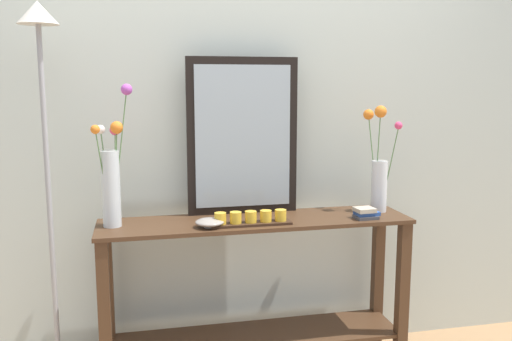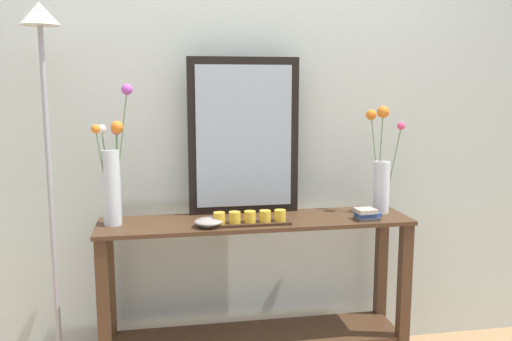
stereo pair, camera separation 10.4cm
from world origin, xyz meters
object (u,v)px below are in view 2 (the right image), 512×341
(candle_tray, at_px, (250,219))
(decorative_bowl, at_px, (209,222))
(console_table, at_px, (256,282))
(tall_vase_left, at_px, (112,175))
(floor_lamp, at_px, (47,139))
(vase_right, at_px, (381,172))
(book_stack, at_px, (367,214))
(mirror_leaning, at_px, (244,136))

(candle_tray, bearing_deg, decorative_bowl, -179.15)
(console_table, distance_m, tall_vase_left, 0.90)
(console_table, height_order, tall_vase_left, tall_vase_left)
(console_table, bearing_deg, floor_lamp, 178.95)
(candle_tray, bearing_deg, vase_right, 10.61)
(tall_vase_left, height_order, candle_tray, tall_vase_left)
(console_table, bearing_deg, book_stack, -10.11)
(decorative_bowl, distance_m, floor_lamp, 0.84)
(vase_right, bearing_deg, mirror_leaning, 170.79)
(console_table, distance_m, candle_tray, 0.37)
(mirror_leaning, height_order, decorative_bowl, mirror_leaning)
(mirror_leaning, bearing_deg, decorative_bowl, -129.69)
(candle_tray, height_order, decorative_bowl, candle_tray)
(tall_vase_left, distance_m, book_stack, 1.26)
(candle_tray, height_order, book_stack, candle_tray)
(mirror_leaning, height_order, candle_tray, mirror_leaning)
(mirror_leaning, relative_size, book_stack, 6.43)
(book_stack, bearing_deg, mirror_leaning, 156.63)
(console_table, relative_size, vase_right, 2.78)
(vase_right, xyz_separation_m, floor_lamp, (-1.65, -0.02, 0.21))
(mirror_leaning, distance_m, candle_tray, 0.45)
(decorative_bowl, relative_size, floor_lamp, 0.07)
(tall_vase_left, distance_m, vase_right, 1.36)
(mirror_leaning, height_order, vase_right, mirror_leaning)
(candle_tray, bearing_deg, book_stack, -0.10)
(decorative_bowl, height_order, book_stack, book_stack)
(mirror_leaning, xyz_separation_m, vase_right, (0.71, -0.11, -0.19))
(decorative_bowl, distance_m, book_stack, 0.79)
(mirror_leaning, height_order, tall_vase_left, mirror_leaning)
(floor_lamp, bearing_deg, tall_vase_left, 1.39)
(console_table, distance_m, mirror_leaning, 0.75)
(decorative_bowl, bearing_deg, vase_right, 8.53)
(vase_right, bearing_deg, floor_lamp, -179.27)
(console_table, distance_m, vase_right, 0.86)
(candle_tray, bearing_deg, tall_vase_left, 169.36)
(console_table, height_order, vase_right, vase_right)
(tall_vase_left, height_order, book_stack, tall_vase_left)
(tall_vase_left, height_order, vase_right, tall_vase_left)
(candle_tray, bearing_deg, mirror_leaning, 87.50)
(tall_vase_left, bearing_deg, book_stack, -5.63)
(tall_vase_left, bearing_deg, candle_tray, -10.64)
(vase_right, distance_m, decorative_bowl, 0.95)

